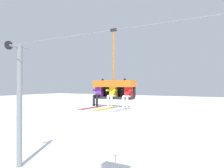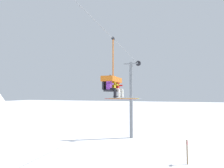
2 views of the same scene
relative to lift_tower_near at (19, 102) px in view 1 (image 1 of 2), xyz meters
The scene contains 6 objects.
lift_tower_near is the anchor object (origin of this frame).
lift_cable 9.09m from the lift_tower_near, ahead, with size 18.56×0.05×0.05m.
chairlift_chair 7.77m from the lift_tower_near, ahead, with size 1.95×0.74×3.53m.
skier_purple 7.00m from the lift_tower_near, ahead, with size 0.48×1.70×1.34m.
skier_yellow 7.76m from the lift_tower_near, ahead, with size 0.46×1.70×1.23m.
skier_red 8.51m from the lift_tower_near, ahead, with size 0.48×1.70×1.34m.
Camera 1 is at (4.54, -9.51, 5.43)m, focal length 35.00 mm.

